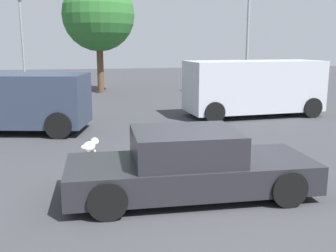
{
  "coord_description": "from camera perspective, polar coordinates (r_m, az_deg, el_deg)",
  "views": [
    {
      "loc": [
        -2.11,
        -6.48,
        2.73
      ],
      "look_at": [
        -0.28,
        2.23,
        0.9
      ],
      "focal_mm": 42.39,
      "sensor_mm": 36.0,
      "label": 1
    }
  ],
  "objects": [
    {
      "name": "light_post_near",
      "position": [
        28.75,
        -20.37,
        13.62
      ],
      "size": [
        0.44,
        0.44,
        5.95
      ],
      "color": "gray",
      "rests_on": "ground_plane"
    },
    {
      "name": "dog",
      "position": [
        10.08,
        -11.12,
        -2.81
      ],
      "size": [
        0.47,
        0.58,
        0.42
      ],
      "rotation": [
        0.0,
        0.0,
        0.97
      ],
      "color": "white",
      "rests_on": "ground_plane"
    },
    {
      "name": "light_post_mid",
      "position": [
        21.31,
        11.52,
        15.81
      ],
      "size": [
        0.44,
        0.44,
        6.44
      ],
      "color": "gray",
      "rests_on": "ground_plane"
    },
    {
      "name": "ground_plane",
      "position": [
        7.34,
        5.84,
        -10.28
      ],
      "size": [
        80.0,
        80.0,
        0.0
      ],
      "primitive_type": "plane",
      "color": "#38383D"
    },
    {
      "name": "tree_back_center",
      "position": [
        23.22,
        -9.96,
        15.44
      ],
      "size": [
        4.02,
        4.02,
        6.37
      ],
      "color": "brown",
      "rests_on": "ground_plane"
    },
    {
      "name": "suv_dark",
      "position": [
        13.46,
        -21.84,
        3.45
      ],
      "size": [
        5.1,
        3.0,
        1.84
      ],
      "rotation": [
        0.0,
        0.0,
        2.91
      ],
      "color": "#2D384C",
      "rests_on": "ground_plane"
    },
    {
      "name": "sedan_foreground",
      "position": [
        7.28,
        3.02,
        -5.72
      ],
      "size": [
        4.51,
        1.94,
        1.23
      ],
      "rotation": [
        0.0,
        0.0,
        -0.03
      ],
      "color": "#232328",
      "rests_on": "ground_plane"
    },
    {
      "name": "van_white",
      "position": [
        15.7,
        12.19,
        5.6
      ],
      "size": [
        5.29,
        2.42,
        2.13
      ],
      "rotation": [
        0.0,
        0.0,
        3.2
      ],
      "color": "#B2B7C1",
      "rests_on": "ground_plane"
    }
  ]
}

